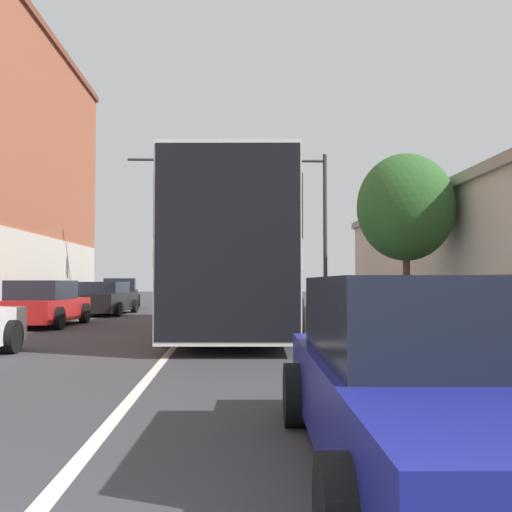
{
  "coord_description": "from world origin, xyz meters",
  "views": [
    {
      "loc": [
        1.11,
        -1.6,
        1.34
      ],
      "look_at": [
        1.79,
        13.31,
        1.98
      ],
      "focal_mm": 42.0,
      "sensor_mm": 36.0,
      "label": 1
    }
  ],
  "objects_px": {
    "parked_car_left_mid": "(44,304)",
    "street_tree_near": "(406,208)",
    "bus": "(239,253)",
    "parked_car_left_far": "(120,294)",
    "hatchback_foreground": "(438,380)",
    "parked_car_left_distant": "(106,299)",
    "traffic_signal_gantry": "(261,194)"
  },
  "relations": [
    {
      "from": "bus",
      "to": "hatchback_foreground",
      "type": "bearing_deg",
      "value": -171.6
    },
    {
      "from": "parked_car_left_mid",
      "to": "street_tree_near",
      "type": "xyz_separation_m",
      "value": [
        10.5,
        -1.73,
        2.77
      ]
    },
    {
      "from": "bus",
      "to": "street_tree_near",
      "type": "distance_m",
      "value": 4.85
    },
    {
      "from": "traffic_signal_gantry",
      "to": "parked_car_left_far",
      "type": "bearing_deg",
      "value": 145.17
    },
    {
      "from": "hatchback_foreground",
      "to": "parked_car_left_mid",
      "type": "bearing_deg",
      "value": 28.76
    },
    {
      "from": "parked_car_left_distant",
      "to": "traffic_signal_gantry",
      "type": "distance_m",
      "value": 8.02
    },
    {
      "from": "bus",
      "to": "street_tree_near",
      "type": "xyz_separation_m",
      "value": [
        4.68,
        0.13,
        1.28
      ]
    },
    {
      "from": "traffic_signal_gantry",
      "to": "parked_car_left_distant",
      "type": "bearing_deg",
      "value": -166.44
    },
    {
      "from": "bus",
      "to": "hatchback_foreground",
      "type": "xyz_separation_m",
      "value": [
        1.18,
        -12.22,
        -1.49
      ]
    },
    {
      "from": "bus",
      "to": "hatchback_foreground",
      "type": "relative_size",
      "value": 2.59
    },
    {
      "from": "parked_car_left_far",
      "to": "street_tree_near",
      "type": "relative_size",
      "value": 0.94
    },
    {
      "from": "parked_car_left_far",
      "to": "parked_car_left_distant",
      "type": "bearing_deg",
      "value": 177.92
    },
    {
      "from": "hatchback_foreground",
      "to": "bus",
      "type": "bearing_deg",
      "value": 7.82
    },
    {
      "from": "hatchback_foreground",
      "to": "parked_car_left_distant",
      "type": "relative_size",
      "value": 1.0
    },
    {
      "from": "parked_car_left_mid",
      "to": "street_tree_near",
      "type": "bearing_deg",
      "value": -97.03
    },
    {
      "from": "hatchback_foreground",
      "to": "parked_car_left_far",
      "type": "bearing_deg",
      "value": 16.96
    },
    {
      "from": "bus",
      "to": "traffic_signal_gantry",
      "type": "relative_size",
      "value": 1.4
    },
    {
      "from": "bus",
      "to": "parked_car_left_far",
      "type": "relative_size",
      "value": 2.66
    },
    {
      "from": "hatchback_foreground",
      "to": "street_tree_near",
      "type": "bearing_deg",
      "value": -13.51
    },
    {
      "from": "parked_car_left_distant",
      "to": "street_tree_near",
      "type": "bearing_deg",
      "value": -125.73
    },
    {
      "from": "parked_car_left_far",
      "to": "traffic_signal_gantry",
      "type": "relative_size",
      "value": 0.53
    },
    {
      "from": "parked_car_left_far",
      "to": "parked_car_left_distant",
      "type": "distance_m",
      "value": 6.41
    },
    {
      "from": "traffic_signal_gantry",
      "to": "bus",
      "type": "bearing_deg",
      "value": -96.49
    },
    {
      "from": "hatchback_foreground",
      "to": "street_tree_near",
      "type": "distance_m",
      "value": 13.13
    },
    {
      "from": "parked_car_left_mid",
      "to": "bus",
      "type": "bearing_deg",
      "value": -105.38
    },
    {
      "from": "parked_car_left_mid",
      "to": "traffic_signal_gantry",
      "type": "xyz_separation_m",
      "value": [
        6.94,
        7.95,
        4.56
      ]
    },
    {
      "from": "parked_car_left_mid",
      "to": "parked_car_left_distant",
      "type": "xyz_separation_m",
      "value": [
        0.54,
        6.41,
        -0.01
      ]
    },
    {
      "from": "parked_car_left_mid",
      "to": "parked_car_left_far",
      "type": "bearing_deg",
      "value": 2.4
    },
    {
      "from": "hatchback_foreground",
      "to": "parked_car_left_far",
      "type": "xyz_separation_m",
      "value": [
        -7.02,
        26.88,
        0.07
      ]
    },
    {
      "from": "street_tree_near",
      "to": "traffic_signal_gantry",
      "type": "bearing_deg",
      "value": 110.21
    },
    {
      "from": "bus",
      "to": "traffic_signal_gantry",
      "type": "xyz_separation_m",
      "value": [
        1.12,
        9.81,
        3.08
      ]
    },
    {
      "from": "parked_car_left_distant",
      "to": "hatchback_foreground",
      "type": "bearing_deg",
      "value": -158.99
    }
  ]
}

